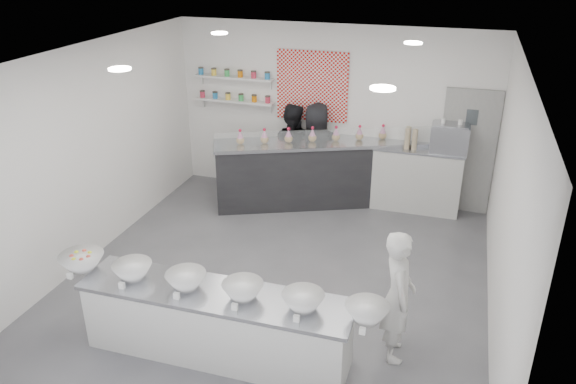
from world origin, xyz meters
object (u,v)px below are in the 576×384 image
object	(u,v)px
back_bar	(323,173)
espresso_machine	(450,138)
woman_prep	(398,296)
staff_left	(291,150)
prep_counter	(216,324)
staff_right	(316,151)
espresso_ledge	(416,179)

from	to	relation	value
back_bar	espresso_machine	bearing A→B (deg)	-16.76
back_bar	woman_prep	size ratio (longest dim) A/B	2.41
espresso_machine	woman_prep	size ratio (longest dim) A/B	0.39
espresso_machine	staff_left	bearing A→B (deg)	179.94
woman_prep	staff_left	distance (m)	4.50
prep_counter	espresso_machine	size ratio (longest dim) A/B	5.06
prep_counter	woman_prep	distance (m)	1.98
prep_counter	staff_right	bearing A→B (deg)	90.25
prep_counter	staff_left	xyz separation A→B (m)	(-0.52, 4.42, 0.42)
staff_right	espresso_machine	bearing A→B (deg)	171.36
espresso_machine	staff_left	world-z (taller)	staff_left
espresso_machine	staff_right	bearing A→B (deg)	179.93
back_bar	espresso_machine	size ratio (longest dim) A/B	6.21
prep_counter	staff_right	distance (m)	4.44
espresso_machine	woman_prep	bearing A→B (deg)	-94.25
prep_counter	espresso_ledge	world-z (taller)	espresso_ledge
back_bar	staff_right	bearing A→B (deg)	104.41
espresso_ledge	woman_prep	size ratio (longest dim) A/B	0.96
prep_counter	back_bar	bearing A→B (deg)	87.60
espresso_ledge	espresso_machine	distance (m)	0.90
prep_counter	staff_right	world-z (taller)	staff_right
espresso_machine	woman_prep	distance (m)	3.87
staff_right	espresso_ledge	bearing A→B (deg)	171.34
back_bar	staff_right	distance (m)	0.43
espresso_machine	woman_prep	world-z (taller)	espresso_machine
staff_right	prep_counter	bearing A→B (deg)	82.26
prep_counter	woman_prep	bearing A→B (deg)	17.32
staff_left	espresso_machine	bearing A→B (deg)	-177.70
back_bar	espresso_ledge	bearing A→B (deg)	-14.74
woman_prep	staff_right	size ratio (longest dim) A/B	0.89
espresso_ledge	espresso_machine	bearing A→B (deg)	0.00
espresso_ledge	staff_right	bearing A→B (deg)	179.91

